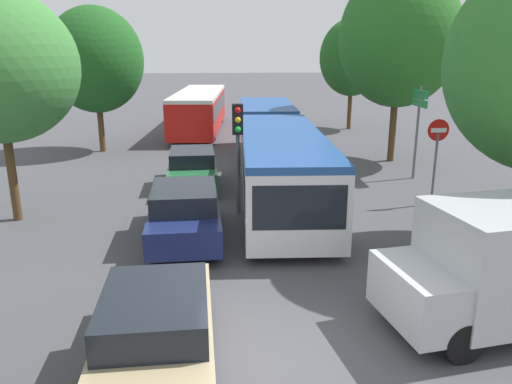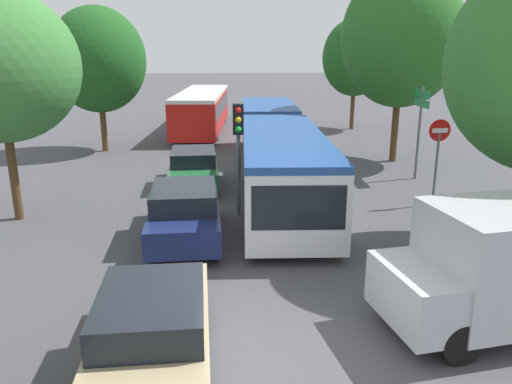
# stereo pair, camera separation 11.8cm
# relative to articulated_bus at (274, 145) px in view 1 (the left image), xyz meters

# --- Properties ---
(ground_plane) EXTENTS (200.00, 200.00, 0.00)m
(ground_plane) POSITION_rel_articulated_bus_xyz_m (-1.41, -11.48, -1.40)
(ground_plane) COLOR #47474C
(articulated_bus) EXTENTS (3.32, 16.48, 2.43)m
(articulated_bus) POSITION_rel_articulated_bus_xyz_m (0.00, 0.00, 0.00)
(articulated_bus) COLOR silver
(articulated_bus) RESTS_ON ground
(city_bus_rear) EXTENTS (3.42, 11.47, 2.43)m
(city_bus_rear) POSITION_rel_articulated_bus_xyz_m (-3.07, 12.48, 0.00)
(city_bus_rear) COLOR red
(city_bus_rear) RESTS_ON ground
(queued_car_tan) EXTENTS (1.84, 4.12, 1.42)m
(queued_car_tan) POSITION_rel_articulated_bus_xyz_m (-3.31, -11.76, -0.69)
(queued_car_tan) COLOR tan
(queued_car_tan) RESTS_ON ground
(queued_car_navy) EXTENTS (1.92, 4.31, 1.48)m
(queued_car_navy) POSITION_rel_articulated_bus_xyz_m (-3.14, -5.96, -0.65)
(queued_car_navy) COLOR navy
(queued_car_navy) RESTS_ON ground
(queued_car_green) EXTENTS (1.82, 4.09, 1.41)m
(queued_car_green) POSITION_rel_articulated_bus_xyz_m (-3.11, -0.62, -0.69)
(queued_car_green) COLOR #236638
(queued_car_green) RESTS_ON ground
(traffic_light) EXTENTS (0.32, 0.36, 3.40)m
(traffic_light) POSITION_rel_articulated_bus_xyz_m (-1.60, -4.00, 1.09)
(traffic_light) COLOR #56595E
(traffic_light) RESTS_ON ground
(no_entry_sign) EXTENTS (0.70, 0.08, 2.82)m
(no_entry_sign) POSITION_rel_articulated_bus_xyz_m (4.80, -3.57, 0.47)
(no_entry_sign) COLOR #56595E
(no_entry_sign) RESTS_ON ground
(direction_sign_post) EXTENTS (0.10, 1.40, 3.60)m
(direction_sign_post) POSITION_rel_articulated_bus_xyz_m (5.56, -0.16, 1.15)
(direction_sign_post) COLOR #56595E
(direction_sign_post) RESTS_ON ground
(tree_left_far) EXTENTS (4.55, 4.55, 6.92)m
(tree_left_far) POSITION_rel_articulated_bus_xyz_m (-7.86, 6.48, 2.90)
(tree_left_far) COLOR #51381E
(tree_left_far) RESTS_ON ground
(tree_right_mid) EXTENTS (5.18, 5.18, 8.38)m
(tree_right_mid) POSITION_rel_articulated_bus_xyz_m (5.81, 3.06, 3.86)
(tree_right_mid) COLOR #51381E
(tree_right_mid) RESTS_ON ground
(tree_right_far) EXTENTS (4.00, 4.00, 6.78)m
(tree_right_far) POSITION_rel_articulated_bus_xyz_m (6.36, 12.49, 2.90)
(tree_right_far) COLOR #51381E
(tree_right_far) RESTS_ON ground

